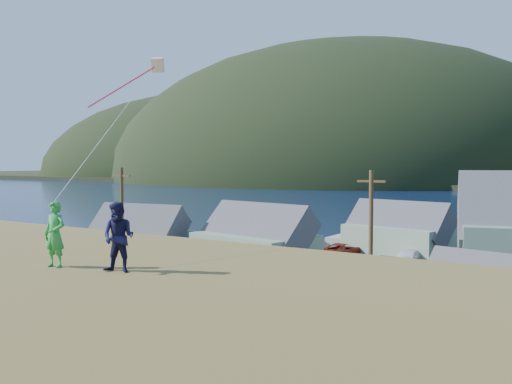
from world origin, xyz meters
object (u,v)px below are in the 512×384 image
shed_white (482,293)px  kite_flyer_navy (119,237)px  shed_palegreen_near (255,243)px  shed_palegreen_far (398,232)px  wharf (453,243)px  shed_teal (136,239)px  kite_flyer_green (55,234)px

shed_white → kite_flyer_navy: (-3.06, -25.85, 5.96)m
shed_palegreen_near → shed_palegreen_far: (7.37, 15.49, -0.12)m
wharf → shed_teal: 36.48m
shed_teal → shed_white: shed_teal is taller
kite_flyer_green → shed_teal: bearing=122.9°
shed_palegreen_far → kite_flyer_navy: 48.24m
shed_palegreen_near → shed_white: size_ratio=1.52×
shed_palegreen_near → kite_flyer_navy: size_ratio=6.86×
wharf → shed_teal: (-21.50, -29.38, 2.20)m
wharf → shed_white: shed_white is taller
shed_teal → kite_flyer_navy: kite_flyer_navy is taller
shed_palegreen_far → kite_flyer_navy: bearing=-67.1°
shed_teal → shed_palegreen_far: (18.79, 18.27, 0.06)m
shed_palegreen_far → kite_flyer_green: size_ratio=7.05×
shed_white → shed_palegreen_far: size_ratio=0.65×
kite_flyer_navy → shed_palegreen_far: bearing=84.0°
shed_palegreen_near → kite_flyer_navy: bearing=-51.1°
wharf → shed_palegreen_near: shed_palegreen_near is taller
wharf → kite_flyer_navy: (6.59, -58.14, 7.58)m
shed_white → kite_flyer_navy: size_ratio=4.52×
kite_flyer_navy → kite_flyer_green: bearing=175.3°
wharf → shed_palegreen_far: bearing=-103.7°
shed_white → shed_teal: bearing=-173.6°
wharf → shed_teal: bearing=-126.2°
shed_palegreen_near → shed_palegreen_far: size_ratio=0.99×
shed_teal → shed_palegreen_near: bearing=6.6°
wharf → kite_flyer_green: bearing=-85.3°
shed_teal → wharf: bearing=46.7°
shed_palegreen_far → kite_flyer_navy: kite_flyer_navy is taller
shed_white → kite_flyer_navy: kite_flyer_navy is taller
shed_palegreen_far → shed_white: bearing=-48.1°
shed_white → shed_palegreen_far: 24.53m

